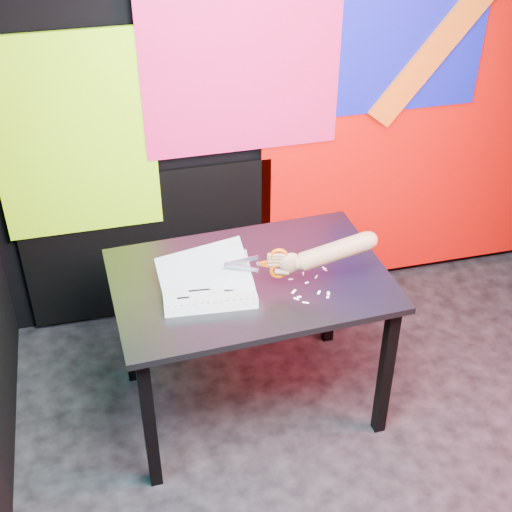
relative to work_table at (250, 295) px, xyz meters
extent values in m
cube|color=black|center=(0.40, -0.68, -0.66)|extent=(3.00, 3.00, 0.01)
cube|color=black|center=(0.40, 0.82, 0.69)|extent=(3.00, 0.01, 2.70)
cube|color=#C30B06|center=(1.05, 0.79, 0.19)|extent=(1.60, 0.02, 1.60)
cube|color=#1014B5|center=(0.95, 0.78, 0.79)|extent=(0.85, 0.02, 0.75)
cube|color=#D51A5A|center=(0.15, 0.77, 0.69)|extent=(0.95, 0.02, 0.80)
cube|color=#94F50D|center=(-0.65, 0.78, 0.44)|extent=(0.75, 0.02, 1.00)
cube|color=#D55512|center=(1.25, 0.76, 0.89)|extent=(0.91, 0.02, 1.11)
cube|color=black|center=(-0.35, 0.79, -0.21)|extent=(1.30, 0.02, 0.85)
cube|color=black|center=(-0.50, -0.35, -0.30)|extent=(0.05, 0.05, 0.72)
cube|color=black|center=(-0.53, 0.30, -0.30)|extent=(0.05, 0.05, 0.72)
cube|color=black|center=(0.53, -0.30, -0.30)|extent=(0.05, 0.05, 0.72)
cube|color=black|center=(0.50, 0.35, -0.30)|extent=(0.05, 0.05, 0.72)
cube|color=black|center=(0.00, 0.00, 0.08)|extent=(1.19, 0.82, 0.03)
cube|color=silver|center=(-0.19, -0.06, 0.12)|extent=(0.39, 0.30, 0.04)
cube|color=white|center=(-0.19, -0.06, 0.14)|extent=(0.39, 0.30, 0.00)
cube|color=white|center=(-0.19, -0.06, 0.14)|extent=(0.37, 0.29, 0.11)
cube|color=white|center=(-0.20, -0.04, 0.17)|extent=(0.37, 0.25, 0.20)
cylinder|color=black|center=(-0.37, -0.17, 0.14)|extent=(0.01, 0.01, 0.00)
cylinder|color=black|center=(-0.34, -0.17, 0.14)|extent=(0.01, 0.01, 0.00)
cylinder|color=black|center=(-0.32, -0.17, 0.14)|extent=(0.01, 0.01, 0.00)
cylinder|color=black|center=(-0.29, -0.17, 0.14)|extent=(0.01, 0.01, 0.00)
cylinder|color=black|center=(-0.27, -0.18, 0.14)|extent=(0.01, 0.01, 0.00)
cylinder|color=black|center=(-0.24, -0.18, 0.14)|extent=(0.01, 0.01, 0.00)
cylinder|color=black|center=(-0.21, -0.18, 0.14)|extent=(0.01, 0.01, 0.00)
cylinder|color=black|center=(-0.19, -0.18, 0.14)|extent=(0.01, 0.01, 0.00)
cylinder|color=black|center=(-0.16, -0.19, 0.14)|extent=(0.01, 0.01, 0.00)
cylinder|color=black|center=(-0.14, -0.19, 0.14)|extent=(0.01, 0.01, 0.00)
cylinder|color=black|center=(-0.11, -0.19, 0.14)|extent=(0.01, 0.01, 0.00)
cylinder|color=black|center=(-0.09, -0.19, 0.14)|extent=(0.01, 0.01, 0.00)
cylinder|color=black|center=(-0.06, -0.19, 0.14)|extent=(0.01, 0.01, 0.00)
cylinder|color=black|center=(-0.03, -0.20, 0.14)|extent=(0.01, 0.01, 0.00)
cylinder|color=black|center=(-0.35, 0.08, 0.14)|extent=(0.01, 0.01, 0.00)
cylinder|color=black|center=(-0.32, 0.08, 0.14)|extent=(0.01, 0.01, 0.00)
cylinder|color=black|center=(-0.30, 0.08, 0.14)|extent=(0.01, 0.01, 0.00)
cylinder|color=black|center=(-0.27, 0.07, 0.14)|extent=(0.01, 0.01, 0.00)
cylinder|color=black|center=(-0.24, 0.07, 0.14)|extent=(0.01, 0.01, 0.00)
cylinder|color=black|center=(-0.22, 0.07, 0.14)|extent=(0.01, 0.01, 0.00)
cylinder|color=black|center=(-0.19, 0.07, 0.14)|extent=(0.01, 0.01, 0.00)
cylinder|color=black|center=(-0.17, 0.07, 0.14)|extent=(0.01, 0.01, 0.00)
cylinder|color=black|center=(-0.14, 0.06, 0.14)|extent=(0.01, 0.01, 0.00)
cylinder|color=black|center=(-0.12, 0.06, 0.14)|extent=(0.01, 0.01, 0.00)
cylinder|color=black|center=(-0.09, 0.06, 0.14)|extent=(0.01, 0.01, 0.00)
cylinder|color=black|center=(-0.06, 0.06, 0.14)|extent=(0.01, 0.01, 0.00)
cylinder|color=black|center=(-0.04, 0.05, 0.14)|extent=(0.01, 0.01, 0.00)
cylinder|color=black|center=(-0.01, 0.05, 0.14)|extent=(0.01, 0.01, 0.00)
cube|color=black|center=(-0.27, 0.00, 0.14)|extent=(0.07, 0.02, 0.00)
cube|color=black|center=(-0.17, -0.03, 0.14)|extent=(0.05, 0.02, 0.00)
cube|color=black|center=(-0.23, -0.09, 0.14)|extent=(0.09, 0.02, 0.00)
cube|color=black|center=(-0.12, -0.12, 0.14)|extent=(0.04, 0.01, 0.00)
cube|color=black|center=(-0.30, -0.13, 0.14)|extent=(0.05, 0.02, 0.00)
cube|color=#A8AAC5|center=(-0.05, -0.07, 0.24)|extent=(0.14, 0.03, 0.05)
cube|color=#A8AAC5|center=(-0.05, -0.07, 0.20)|extent=(0.14, 0.03, 0.05)
cylinder|color=#A8AAC5|center=(0.01, -0.09, 0.22)|extent=(0.02, 0.02, 0.01)
cube|color=#CF4200|center=(0.04, -0.09, 0.21)|extent=(0.05, 0.02, 0.02)
cube|color=#CF4200|center=(0.04, -0.09, 0.23)|extent=(0.05, 0.02, 0.02)
torus|color=#CF4200|center=(0.09, -0.10, 0.26)|extent=(0.08, 0.03, 0.07)
torus|color=#CF4200|center=(0.09, -0.10, 0.19)|extent=(0.08, 0.03, 0.07)
ellipsoid|color=#926041|center=(0.14, -0.11, 0.22)|extent=(0.09, 0.05, 0.10)
cylinder|color=#926041|center=(0.09, -0.10, 0.22)|extent=(0.07, 0.03, 0.02)
cylinder|color=#926041|center=(0.09, -0.10, 0.23)|extent=(0.07, 0.03, 0.02)
cylinder|color=#926041|center=(0.09, -0.10, 0.25)|extent=(0.06, 0.03, 0.02)
cylinder|color=#926041|center=(0.09, -0.10, 0.26)|extent=(0.06, 0.03, 0.02)
cylinder|color=#926041|center=(0.11, -0.12, 0.19)|extent=(0.06, 0.05, 0.03)
cylinder|color=#926041|center=(0.18, -0.12, 0.23)|extent=(0.07, 0.07, 0.06)
cylinder|color=#926041|center=(0.31, -0.15, 0.28)|extent=(0.30, 0.14, 0.17)
sphere|color=#926041|center=(0.44, -0.18, 0.33)|extent=(0.07, 0.07, 0.07)
cube|color=white|center=(0.22, -0.09, 0.10)|extent=(0.02, 0.01, 0.00)
cube|color=white|center=(0.27, -0.07, 0.10)|extent=(0.02, 0.02, 0.00)
cube|color=white|center=(0.16, -0.18, 0.10)|extent=(0.02, 0.01, 0.00)
cube|color=white|center=(0.16, -0.06, 0.10)|extent=(0.02, 0.01, 0.00)
cube|color=white|center=(0.28, -0.18, 0.10)|extent=(0.02, 0.02, 0.00)
cube|color=white|center=(0.15, -0.14, 0.10)|extent=(0.03, 0.03, 0.00)
cube|color=white|center=(0.18, -0.22, 0.10)|extent=(0.03, 0.02, 0.00)
cube|color=white|center=(0.32, -0.03, 0.10)|extent=(0.02, 0.02, 0.00)
cube|color=white|center=(0.27, -0.21, 0.10)|extent=(0.02, 0.02, 0.00)
cube|color=white|center=(0.25, -0.17, 0.10)|extent=(0.02, 0.03, 0.00)
cube|color=white|center=(0.32, -0.02, 0.10)|extent=(0.02, 0.02, 0.00)
cube|color=white|center=(0.22, -0.03, 0.10)|extent=(0.01, 0.03, 0.00)
cube|color=white|center=(0.15, -0.19, 0.10)|extent=(0.02, 0.02, 0.00)
camera|label=1|loc=(-0.56, -2.33, 1.90)|focal=50.00mm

